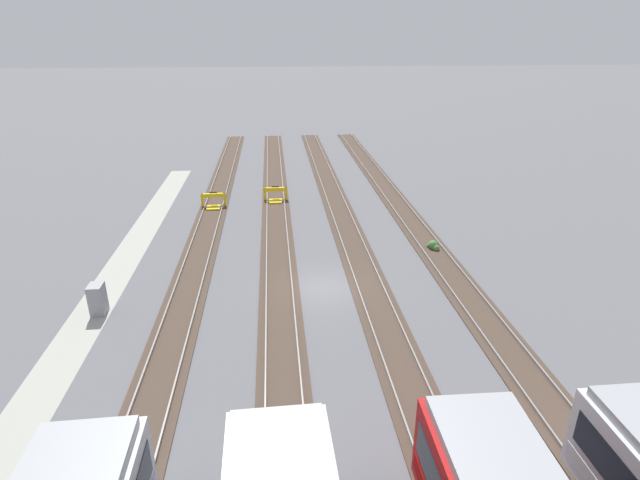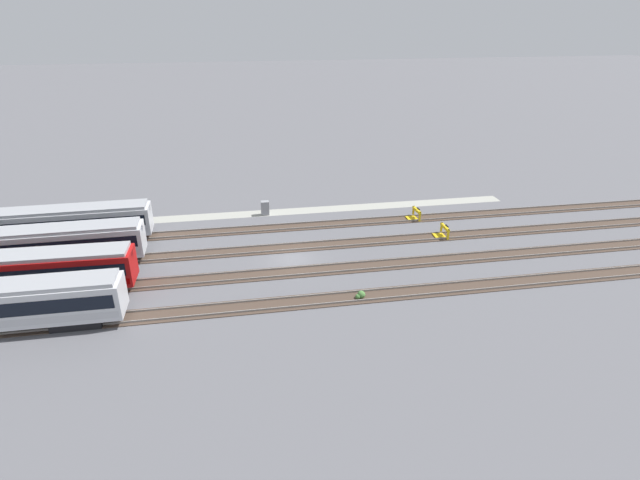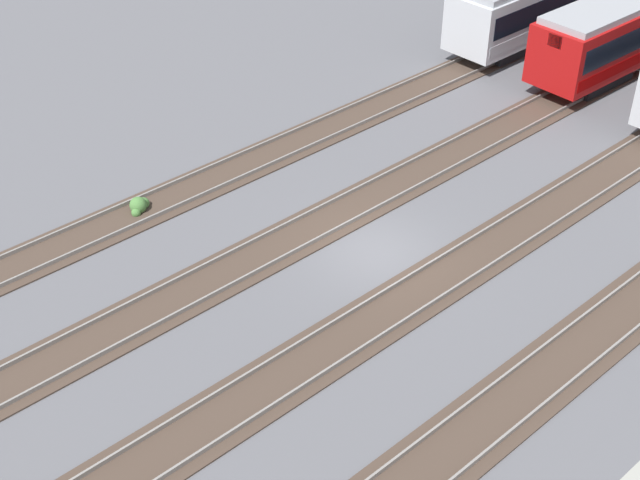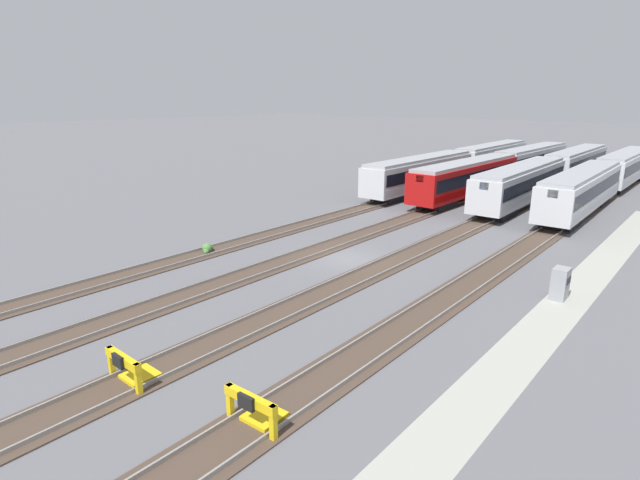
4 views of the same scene
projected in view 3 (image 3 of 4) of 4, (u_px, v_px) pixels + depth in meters
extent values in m
plane|color=#5B5B60|center=(377.00, 252.00, 30.90)|extent=(400.00, 400.00, 0.00)
cube|color=#47382D|center=(560.00, 364.00, 26.32)|extent=(90.00, 2.23, 0.06)
cube|color=gray|center=(540.00, 349.00, 26.68)|extent=(90.00, 0.07, 0.15)
cube|color=gray|center=(581.00, 374.00, 25.82)|extent=(90.00, 0.07, 0.15)
cube|color=#47382D|center=(431.00, 285.00, 29.36)|extent=(90.00, 2.24, 0.06)
cube|color=gray|center=(415.00, 273.00, 29.73)|extent=(90.00, 0.07, 0.15)
cube|color=gray|center=(448.00, 293.00, 28.87)|extent=(90.00, 0.07, 0.15)
cube|color=#47382D|center=(327.00, 221.00, 32.40)|extent=(90.00, 2.24, 0.06)
cube|color=gray|center=(314.00, 210.00, 32.77)|extent=(90.00, 0.07, 0.15)
cube|color=gray|center=(341.00, 227.00, 31.91)|extent=(90.00, 0.07, 0.15)
cube|color=#47382D|center=(241.00, 167.00, 35.45)|extent=(90.00, 2.23, 0.06)
cube|color=gray|center=(230.00, 158.00, 35.82)|extent=(90.00, 0.07, 0.15)
cube|color=gray|center=(252.00, 172.00, 34.96)|extent=(90.00, 0.07, 0.15)
cube|color=blue|center=(555.00, 41.00, 38.13)|extent=(0.09, 0.70, 0.56)
cube|color=black|center=(591.00, 76.00, 41.51)|extent=(3.64, 2.31, 0.70)
cube|color=blue|center=(467.00, 10.00, 41.06)|extent=(0.08, 0.70, 0.56)
cube|color=black|center=(506.00, 45.00, 44.48)|extent=(3.61, 2.25, 0.70)
sphere|color=#4C7F3D|center=(138.00, 205.00, 32.78)|extent=(0.64, 0.64, 0.64)
sphere|color=#4C7F3D|center=(144.00, 203.00, 33.08)|extent=(0.44, 0.44, 0.44)
sphere|color=#4C7F3D|center=(136.00, 213.00, 32.64)|extent=(0.36, 0.36, 0.36)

